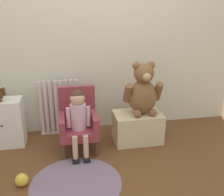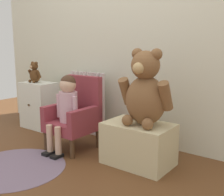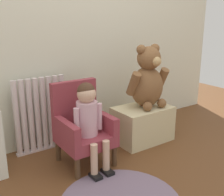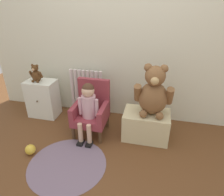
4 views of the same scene
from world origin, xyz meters
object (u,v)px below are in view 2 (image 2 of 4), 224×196
at_px(radiator, 87,103).
at_px(child_armchair, 76,115).
at_px(small_teddy_bear, 35,73).
at_px(child_figure, 66,103).
at_px(low_bench, 138,144).
at_px(floor_rug, 14,167).
at_px(small_dresser, 39,105).
at_px(large_teddy_bear, 145,92).

distance_m(radiator, child_armchair, 0.45).
bearing_deg(radiator, small_teddy_bear, -162.79).
xyz_separation_m(child_figure, small_teddy_bear, (-0.85, 0.31, 0.19)).
distance_m(child_figure, low_bench, 0.76).
distance_m(child_figure, floor_rug, 0.71).
bearing_deg(radiator, child_armchair, -62.74).
xyz_separation_m(radiator, small_teddy_bear, (-0.64, -0.20, 0.31)).
distance_m(low_bench, floor_rug, 1.03).
bearing_deg(child_armchair, small_dresser, 165.02).
bearing_deg(small_teddy_bear, small_dresser, 32.23).
relative_size(child_armchair, large_teddy_bear, 1.13).
bearing_deg(child_armchair, child_figure, -90.00).
bearing_deg(child_armchair, low_bench, 1.98).
bearing_deg(large_teddy_bear, child_figure, -169.23).
relative_size(child_figure, large_teddy_bear, 1.17).
distance_m(child_armchair, child_figure, 0.18).
xyz_separation_m(low_bench, small_teddy_bear, (-1.54, 0.18, 0.48)).
distance_m(small_dresser, large_teddy_bear, 1.61).
distance_m(child_armchair, floor_rug, 0.72).
bearing_deg(radiator, floor_rug, -82.70).
xyz_separation_m(small_dresser, large_teddy_bear, (1.56, -0.19, 0.34)).
xyz_separation_m(low_bench, floor_rug, (-0.76, -0.67, -0.17)).
relative_size(child_armchair, low_bench, 1.24).
relative_size(small_dresser, small_teddy_bear, 2.23).
xyz_separation_m(child_figure, large_teddy_bear, (0.74, 0.14, 0.16)).
bearing_deg(child_armchair, radiator, 117.26).
height_order(child_armchair, child_figure, child_figure).
bearing_deg(large_teddy_bear, radiator, 158.66).
xyz_separation_m(child_armchair, floor_rug, (-0.07, -0.65, -0.31)).
bearing_deg(child_figure, small_dresser, 157.90).
distance_m(child_figure, small_teddy_bear, 0.92).
xyz_separation_m(radiator, small_dresser, (-0.61, -0.18, -0.07)).
bearing_deg(child_figure, radiator, 111.87).
distance_m(child_armchair, small_teddy_bear, 0.93).
height_order(small_teddy_bear, floor_rug, small_teddy_bear).
bearing_deg(floor_rug, child_figure, 82.37).
relative_size(radiator, child_armchair, 1.01).
distance_m(low_bench, small_teddy_bear, 1.62).
xyz_separation_m(small_dresser, small_teddy_bear, (-0.03, -0.02, 0.38)).
bearing_deg(child_armchair, large_teddy_bear, 2.18).
bearing_deg(floor_rug, small_dresser, 130.73).
bearing_deg(low_bench, child_figure, -168.79).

